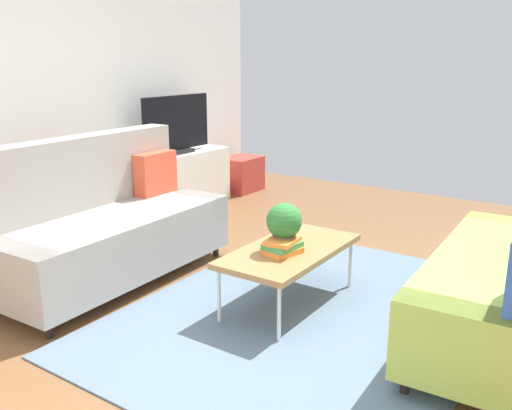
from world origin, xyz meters
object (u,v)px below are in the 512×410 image
at_px(table_book_0, 282,251).
at_px(tv, 177,125).
at_px(tv_console, 177,181).
at_px(bottle_0, 164,149).
at_px(potted_plant, 284,225).
at_px(vase_0, 135,154).
at_px(storage_trunk, 241,174).
at_px(vase_1, 145,152).
at_px(coffee_table, 290,252).
at_px(couch_beige, 106,224).

bearing_deg(table_book_0, tv, 55.98).
relative_size(tv_console, table_book_0, 5.83).
height_order(tv, bottle_0, tv).
distance_m(potted_plant, vase_0, 2.62).
relative_size(tv_console, storage_trunk, 2.69).
xyz_separation_m(vase_0, vase_1, (0.15, 0.00, 0.00)).
distance_m(tv, table_book_0, 2.92).
relative_size(potted_plant, vase_1, 2.43).
xyz_separation_m(tv, potted_plant, (-1.56, -2.36, -0.34)).
distance_m(tv_console, bottle_0, 0.47).
bearing_deg(coffee_table, storage_trunk, 41.49).
xyz_separation_m(tv_console, potted_plant, (-1.56, -2.38, 0.29)).
bearing_deg(couch_beige, tv, -155.15).
height_order(tv, vase_1, tv).
height_order(potted_plant, table_book_0, potted_plant).
xyz_separation_m(potted_plant, bottle_0, (1.32, 2.34, 0.12)).
relative_size(table_book_0, vase_0, 1.78).
height_order(coffee_table, vase_0, vase_0).
bearing_deg(coffee_table, couch_beige, 105.31).
bearing_deg(vase_1, vase_0, 180.00).
relative_size(coffee_table, vase_1, 8.00).
bearing_deg(vase_0, coffee_table, -110.29).
relative_size(couch_beige, vase_0, 14.29).
height_order(storage_trunk, table_book_0, table_book_0).
relative_size(coffee_table, vase_0, 8.16).
relative_size(vase_1, bottle_0, 0.80).
height_order(potted_plant, vase_1, vase_1).
relative_size(tv_console, potted_plant, 4.19).
distance_m(table_book_0, vase_1, 2.73).
bearing_deg(vase_0, bottle_0, -14.77).
relative_size(potted_plant, table_book_0, 1.39).
relative_size(tv, storage_trunk, 1.92).
height_order(storage_trunk, vase_0, vase_0).
xyz_separation_m(coffee_table, vase_1, (1.05, 2.43, 0.32)).
xyz_separation_m(table_book_0, vase_1, (1.17, 2.45, 0.27)).
distance_m(couch_beige, vase_1, 1.78).
bearing_deg(table_book_0, bottle_0, 59.90).
height_order(coffee_table, table_book_0, table_book_0).
height_order(coffee_table, tv_console, tv_console).
bearing_deg(storage_trunk, tv, 175.84).
bearing_deg(tv, table_book_0, -124.02).
xyz_separation_m(couch_beige, vase_0, (1.29, 1.01, 0.27)).
distance_m(coffee_table, vase_0, 2.61).
height_order(coffee_table, tv, tv).
height_order(storage_trunk, vase_1, vase_1).
bearing_deg(tv, bottle_0, -175.21).
height_order(potted_plant, bottle_0, bottle_0).
bearing_deg(bottle_0, couch_beige, -150.54).
xyz_separation_m(tv, bottle_0, (-0.24, -0.02, -0.23)).
xyz_separation_m(tv_console, vase_0, (-0.58, 0.05, 0.39)).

